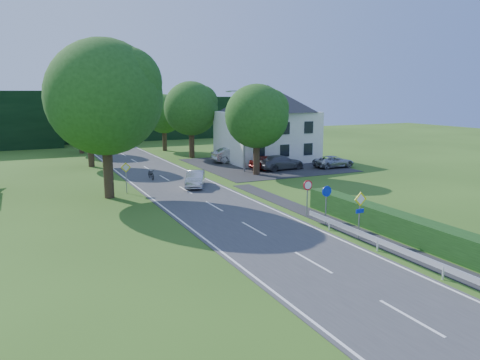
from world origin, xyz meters
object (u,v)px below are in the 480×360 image
parked_car_silver_b (334,162)px  motorcycle (151,174)px  parked_car_grey (281,162)px  streetlight (243,127)px  parasol (257,156)px  moving_car (195,179)px  parked_car_silver_a (234,155)px  parked_car_red (269,162)px

parked_car_silver_b → motorcycle: bearing=85.2°
motorcycle → parked_car_grey: bearing=-1.5°
parked_car_grey → motorcycle: bearing=83.1°
streetlight → motorcycle: streetlight is taller
streetlight → parasol: (3.32, 3.40, -3.53)m
parked_car_grey → parasol: parasol is taller
moving_car → parked_car_silver_a: bearing=76.0°
streetlight → moving_car: size_ratio=1.98×
streetlight → parked_car_silver_a: 7.33m
moving_car → parked_car_red: parked_car_red is taller
motorcycle → parasol: bearing=15.7°
moving_car → parked_car_silver_a: (8.77, 11.15, 0.17)m
streetlight → parked_car_silver_a: size_ratio=1.58×
streetlight → moving_car: bearing=-143.8°
parked_car_silver_a → parasol: parasol is taller
parked_car_silver_a → parked_car_silver_b: 11.06m
moving_car → parked_car_silver_a: parked_car_silver_a is taller
parked_car_red → parked_car_silver_b: 6.95m
streetlight → parked_car_red: (3.09, 0.34, -3.69)m
motorcycle → parked_car_silver_b: bearing=-4.4°
parked_car_silver_a → parked_car_grey: 6.93m
parked_car_silver_b → parasol: parasol is taller
motorcycle → parasol: (12.58, 3.36, 0.41)m
parked_car_silver_a → parked_car_grey: size_ratio=1.01×
parked_car_grey → parasol: (-0.72, 3.89, 0.17)m
parked_car_silver_a → parked_car_silver_b: size_ratio=1.15×
parked_car_grey → parked_car_silver_b: size_ratio=1.14×
parasol → parked_car_grey: bearing=-79.5°
parked_car_red → parked_car_silver_a: parked_car_silver_a is taller
moving_car → motorcycle: bearing=139.3°
moving_car → parked_car_silver_b: size_ratio=0.92×
moving_car → parked_car_silver_a: 14.19m
motorcycle → streetlight: bearing=0.5°
streetlight → parked_car_red: streetlight is taller
moving_car → parked_car_silver_a: size_ratio=0.80×
motorcycle → parked_car_red: 12.36m
streetlight → parked_car_silver_a: bearing=72.8°
streetlight → parked_car_grey: size_ratio=1.59×
streetlight → parasol: streetlight is taller
parked_car_silver_a → parked_car_grey: parked_car_silver_a is taller
moving_car → parked_car_red: (9.97, 5.39, 0.06)m
parked_car_red → parked_car_grey: 1.26m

